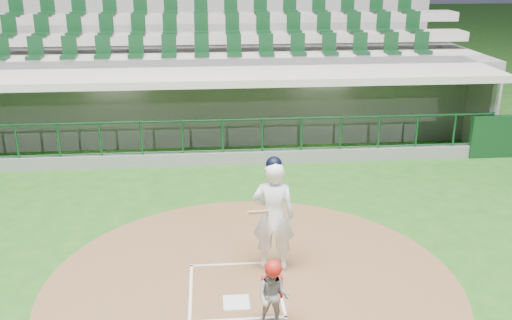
{
  "coord_description": "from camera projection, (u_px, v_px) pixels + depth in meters",
  "views": [
    {
      "loc": [
        -0.37,
        -8.66,
        5.34
      ],
      "look_at": [
        0.61,
        2.6,
        1.3
      ],
      "focal_mm": 40.0,
      "sensor_mm": 36.0,
      "label": 1
    }
  ],
  "objects": [
    {
      "name": "ground",
      "position": [
        234.0,
        281.0,
        9.95
      ],
      "size": [
        120.0,
        120.0,
        0.0
      ],
      "primitive_type": "plane",
      "color": "#1F4F16",
      "rests_on": "ground"
    },
    {
      "name": "batter_box_chalk",
      "position": [
        235.0,
        289.0,
        9.66
      ],
      "size": [
        1.55,
        1.8,
        0.01
      ],
      "color": "white",
      "rests_on": "ground"
    },
    {
      "name": "catcher",
      "position": [
        273.0,
        295.0,
        8.51
      ],
      "size": [
        0.62,
        0.55,
        1.14
      ],
      "color": "gray",
      "rests_on": "dirt_circle"
    },
    {
      "name": "seating_deck",
      "position": [
        218.0,
        77.0,
        19.7
      ],
      "size": [
        17.0,
        6.72,
        5.15
      ],
      "color": "gray",
      "rests_on": "ground"
    },
    {
      "name": "dirt_circle",
      "position": [
        252.0,
        286.0,
        9.78
      ],
      "size": [
        7.2,
        7.2,
        0.01
      ],
      "primitive_type": "cylinder",
      "color": "brown",
      "rests_on": "ground"
    },
    {
      "name": "home_plate",
      "position": [
        236.0,
        303.0,
        9.29
      ],
      "size": [
        0.43,
        0.43,
        0.02
      ],
      "primitive_type": "cube",
      "color": "silver",
      "rests_on": "dirt_circle"
    },
    {
      "name": "dugout_structure",
      "position": [
        224.0,
        113.0,
        16.98
      ],
      "size": [
        16.4,
        3.7,
        3.0
      ],
      "color": "slate",
      "rests_on": "ground"
    },
    {
      "name": "batter",
      "position": [
        273.0,
        215.0,
        9.99
      ],
      "size": [
        0.96,
        0.96,
        2.14
      ],
      "color": "white",
      "rests_on": "dirt_circle"
    }
  ]
}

